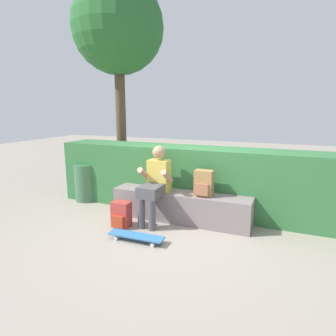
# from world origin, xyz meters

# --- Properties ---
(ground_plane) EXTENTS (24.00, 24.00, 0.00)m
(ground_plane) POSITION_xyz_m (0.00, 0.00, 0.00)
(ground_plane) COLOR gray
(bench_main) EXTENTS (2.28, 0.42, 0.48)m
(bench_main) POSITION_xyz_m (0.00, 0.36, 0.24)
(bench_main) COLOR gray
(bench_main) RESTS_ON ground
(person_skater) EXTENTS (0.49, 0.62, 1.23)m
(person_skater) POSITION_xyz_m (-0.35, 0.15, 0.67)
(person_skater) COLOR gold
(person_skater) RESTS_ON ground
(skateboard_near_person) EXTENTS (0.81, 0.22, 0.09)m
(skateboard_near_person) POSITION_xyz_m (-0.30, -0.59, 0.07)
(skateboard_near_person) COLOR teal
(skateboard_near_person) RESTS_ON ground
(backpack_on_bench) EXTENTS (0.28, 0.23, 0.40)m
(backpack_on_bench) POSITION_xyz_m (0.39, 0.35, 0.67)
(backpack_on_bench) COLOR #A37A47
(backpack_on_bench) RESTS_ON bench_main
(backpack_on_ground) EXTENTS (0.28, 0.23, 0.40)m
(backpack_on_ground) POSITION_xyz_m (-0.76, -0.23, 0.19)
(backpack_on_ground) COLOR #B23833
(backpack_on_ground) RESTS_ON ground
(hedge_row) EXTENTS (5.24, 0.70, 1.15)m
(hedge_row) POSITION_xyz_m (0.08, 0.92, 0.57)
(hedge_row) COLOR #33703B
(hedge_row) RESTS_ON ground
(tree_behind_bench) EXTENTS (1.95, 1.95, 4.45)m
(tree_behind_bench) POSITION_xyz_m (-1.98, 1.82, 3.44)
(tree_behind_bench) COLOR brown
(tree_behind_bench) RESTS_ON ground
(trash_bin) EXTENTS (0.44, 0.44, 0.73)m
(trash_bin) POSITION_xyz_m (-2.11, 0.65, 0.36)
(trash_bin) COLOR #3D6B47
(trash_bin) RESTS_ON ground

